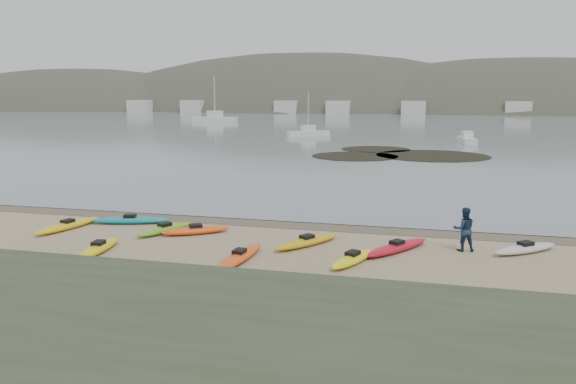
# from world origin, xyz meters

# --- Properties ---
(ground) EXTENTS (600.00, 600.00, 0.00)m
(ground) POSITION_xyz_m (0.00, 0.00, 0.00)
(ground) COLOR tan
(ground) RESTS_ON ground
(wet_sand) EXTENTS (60.00, 60.00, 0.00)m
(wet_sand) POSITION_xyz_m (0.00, -0.30, 0.00)
(wet_sand) COLOR brown
(wet_sand) RESTS_ON ground
(water) EXTENTS (1200.00, 1200.00, 0.00)m
(water) POSITION_xyz_m (0.00, 300.00, 0.01)
(water) COLOR slate
(water) RESTS_ON ground
(bluff) EXTENTS (60.00, 8.00, 2.00)m
(bluff) POSITION_xyz_m (0.00, -17.50, 1.00)
(bluff) COLOR #475138
(bluff) RESTS_ON ground
(kayaks) EXTENTS (22.29, 7.35, 0.34)m
(kayaks) POSITION_xyz_m (-1.09, -4.35, 0.17)
(kayaks) COLOR #67B424
(kayaks) RESTS_ON ground
(person_east) EXTENTS (0.98, 0.83, 1.78)m
(person_east) POSITION_xyz_m (8.10, -3.23, 0.89)
(person_east) COLOR navy
(person_east) RESTS_ON ground
(kelp_mats) EXTENTS (17.55, 15.80, 0.04)m
(kelp_mats) POSITION_xyz_m (3.36, 32.55, 0.03)
(kelp_mats) COLOR black
(kelp_mats) RESTS_ON water
(moored_boats) EXTENTS (103.44, 78.67, 1.34)m
(moored_boats) POSITION_xyz_m (2.89, 82.31, 0.58)
(moored_boats) COLOR silver
(moored_boats) RESTS_ON ground
(far_hills) EXTENTS (550.00, 135.00, 80.00)m
(far_hills) POSITION_xyz_m (39.38, 193.97, -15.93)
(far_hills) COLOR #384235
(far_hills) RESTS_ON ground
(far_town) EXTENTS (199.00, 5.00, 4.00)m
(far_town) POSITION_xyz_m (6.00, 145.00, 2.00)
(far_town) COLOR beige
(far_town) RESTS_ON ground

